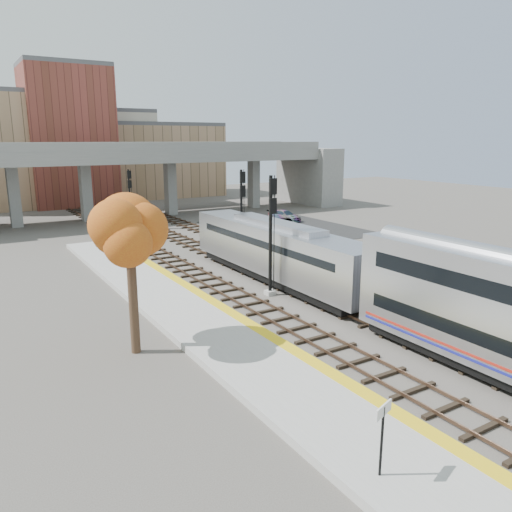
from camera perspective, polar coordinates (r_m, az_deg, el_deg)
ground at (r=27.38m, az=12.94°, el=-8.37°), size 160.00×160.00×0.00m
platform at (r=23.16m, az=-0.30°, el=-11.67°), size 4.50×60.00×0.35m
yellow_strip at (r=24.03m, az=3.64°, el=-10.26°), size 0.70×60.00×0.01m
tracks at (r=37.26m, az=0.53°, el=-2.08°), size 10.70×95.00×0.25m
overpass at (r=67.18m, az=-11.50°, el=9.49°), size 54.00×12.00×9.50m
buildings_far at (r=86.76m, az=-18.91°, el=11.22°), size 43.00×21.00×20.60m
parking_lot at (r=56.94m, az=3.43°, el=3.22°), size 14.00×18.00×0.04m
locomotive at (r=35.14m, az=2.35°, el=0.67°), size 3.02×19.05×4.10m
signal_mast_near at (r=31.62m, az=1.73°, el=2.36°), size 0.60×0.64×7.73m
signal_mast_mid at (r=42.92m, az=-1.64°, el=4.96°), size 0.60×0.64×7.40m
signal_mast_far at (r=57.77m, az=-14.19°, el=6.18°), size 0.60×0.64×6.63m
station_sign at (r=15.45m, az=14.28°, el=-18.22°), size 0.87×0.34×2.27m
tree at (r=23.19m, az=-14.33°, el=3.33°), size 3.60×3.60×8.23m
car_a at (r=51.20m, az=1.25°, el=2.84°), size 1.50×3.69×1.25m
car_b at (r=55.89m, az=3.42°, el=3.65°), size 1.78×3.64×1.15m
car_c at (r=61.63m, az=3.29°, el=4.63°), size 3.04×4.84×1.31m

